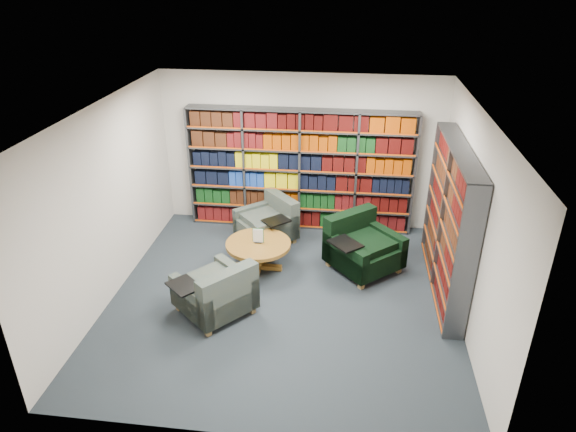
# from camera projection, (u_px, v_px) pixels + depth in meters

# --- Properties ---
(room_shell) EXTENTS (5.02, 5.02, 2.82)m
(room_shell) POSITION_uv_depth(u_px,v_px,m) (283.00, 212.00, 6.97)
(room_shell) COLOR black
(room_shell) RESTS_ON ground
(bookshelf_back) EXTENTS (4.00, 0.28, 2.20)m
(bookshelf_back) POSITION_uv_depth(u_px,v_px,m) (300.00, 171.00, 9.18)
(bookshelf_back) COLOR #47494F
(bookshelf_back) RESTS_ON ground
(bookshelf_right) EXTENTS (0.28, 2.50, 2.20)m
(bookshelf_right) POSITION_uv_depth(u_px,v_px,m) (449.00, 222.00, 7.38)
(bookshelf_right) COLOR #47494F
(bookshelf_right) RESTS_ON ground
(chair_teal_left) EXTENTS (1.21, 1.21, 0.78)m
(chair_teal_left) POSITION_uv_depth(u_px,v_px,m) (270.00, 223.00, 9.06)
(chair_teal_left) COLOR #0B2336
(chair_teal_left) RESTS_ON ground
(chair_green_right) EXTENTS (1.35, 1.35, 0.87)m
(chair_green_right) POSITION_uv_depth(u_px,v_px,m) (360.00, 247.00, 8.21)
(chair_green_right) COLOR black
(chair_green_right) RESTS_ON ground
(chair_teal_front) EXTENTS (1.27, 1.27, 0.82)m
(chair_teal_front) POSITION_uv_depth(u_px,v_px,m) (218.00, 294.00, 7.09)
(chair_teal_front) COLOR #0B2336
(chair_teal_front) RESTS_ON ground
(coffee_table) EXTENTS (1.03, 1.03, 0.72)m
(coffee_table) POSITION_uv_depth(u_px,v_px,m) (258.00, 248.00, 8.12)
(coffee_table) COLOR #9B6825
(coffee_table) RESTS_ON ground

